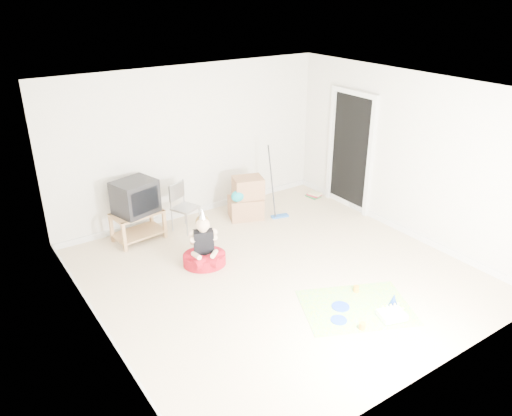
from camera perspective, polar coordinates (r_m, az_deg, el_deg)
ground at (r=7.17m, az=2.48°, el=-7.48°), size 5.00×5.00×0.00m
doorway_recess at (r=9.07m, az=10.79°, el=6.23°), size 0.02×0.90×2.05m
tv_stand at (r=8.15m, az=-13.34°, el=-1.74°), size 0.82×0.57×0.48m
crt_tv at (r=7.97m, az=-13.66°, el=1.24°), size 0.72×0.65×0.53m
folding_chair at (r=8.29m, az=-8.09°, el=0.02°), size 0.48×0.47×0.82m
cardboard_boxes at (r=8.68m, az=-1.11°, el=1.06°), size 0.70×0.61×0.73m
floor_mop at (r=8.72m, az=2.77°, el=0.52°), size 0.32×0.40×1.23m
book_pile at (r=9.70m, az=6.61°, el=1.51°), size 0.23×0.27×0.08m
seated_woman at (r=7.32m, az=-5.94°, el=-5.09°), size 0.82×0.82×0.90m
party_mat at (r=6.61m, az=11.38°, el=-11.05°), size 1.65×1.46×0.01m
birthday_cake at (r=6.49m, az=15.26°, el=-11.78°), size 0.37×0.33×0.15m
blue_plate_near at (r=6.57m, az=9.64°, el=-11.04°), size 0.30×0.30×0.01m
blue_plate_far at (r=6.34m, az=9.44°, el=-12.51°), size 0.29×0.29×0.01m
orange_cup_near at (r=6.88m, az=11.38°, el=-9.05°), size 0.10×0.10×0.08m
orange_cup_far at (r=6.23m, az=12.05°, el=-13.05°), size 0.08×0.08×0.09m
blue_party_hat at (r=6.69m, az=15.46°, el=-10.08°), size 0.15×0.15×0.18m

